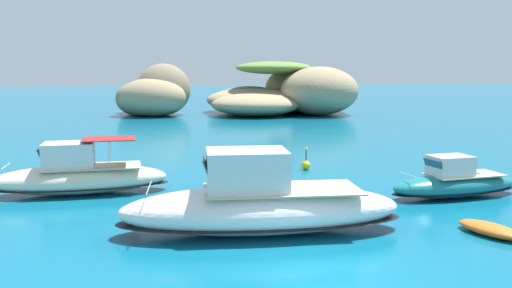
{
  "coord_description": "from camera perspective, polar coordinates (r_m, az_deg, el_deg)",
  "views": [
    {
      "loc": [
        -5.33,
        -13.99,
        6.08
      ],
      "look_at": [
        1.86,
        17.32,
        1.6
      ],
      "focal_mm": 37.26,
      "sensor_mm": 36.0,
      "label": 1
    }
  ],
  "objects": [
    {
      "name": "ground_plane",
      "position": [
        16.15,
        7.57,
        -14.25
      ],
      "size": [
        400.0,
        400.0,
        0.0
      ],
      "primitive_type": "plane",
      "color": "#0C5B7A"
    },
    {
      "name": "islet_large",
      "position": [
        76.25,
        2.77,
        5.26
      ],
      "size": [
        25.06,
        23.25,
        7.32
      ],
      "color": "#9E8966",
      "rests_on": "ground"
    },
    {
      "name": "islet_small",
      "position": [
        73.4,
        -11.0,
        5.09
      ],
      "size": [
        11.61,
        14.68,
        6.97
      ],
      "color": "#84755B",
      "rests_on": "ground"
    },
    {
      "name": "motorboat_white",
      "position": [
        20.0,
        0.37,
        -6.61
      ],
      "size": [
        11.05,
        4.4,
        3.17
      ],
      "color": "white",
      "rests_on": "ground"
    },
    {
      "name": "motorboat_teal",
      "position": [
        27.4,
        20.55,
        -3.94
      ],
      "size": [
        7.0,
        2.56,
        2.03
      ],
      "color": "#19727A",
      "rests_on": "ground"
    },
    {
      "name": "motorboat_cream",
      "position": [
        27.71,
        -18.55,
        -3.32
      ],
      "size": [
        8.71,
        2.62,
        2.73
      ],
      "color": "beige",
      "rests_on": "ground"
    },
    {
      "name": "dinghy_tender",
      "position": [
        21.76,
        23.86,
        -8.37
      ],
      "size": [
        1.86,
        2.86,
        0.58
      ],
      "color": "orange",
      "rests_on": "ground"
    },
    {
      "name": "channel_buoy",
      "position": [
        32.82,
        5.38,
        -2.18
      ],
      "size": [
        0.56,
        0.56,
        1.48
      ],
      "color": "yellow",
      "rests_on": "ground"
    }
  ]
}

